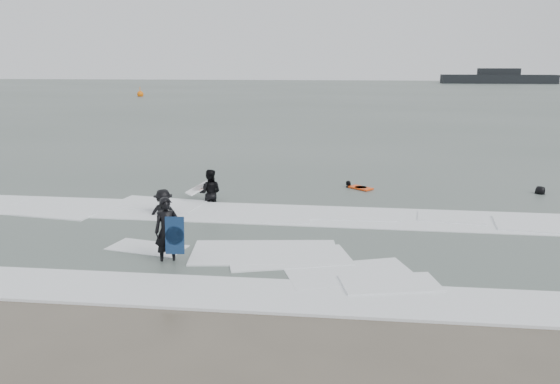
# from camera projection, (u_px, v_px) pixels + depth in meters

# --- Properties ---
(ground) EXTENTS (320.00, 320.00, 0.00)m
(ground) POSITION_uv_depth(u_px,v_px,m) (252.00, 285.00, 12.89)
(ground) COLOR brown
(ground) RESTS_ON ground
(sea) EXTENTS (320.00, 320.00, 0.00)m
(sea) POSITION_uv_depth(u_px,v_px,m) (340.00, 95.00, 90.05)
(sea) COLOR #47544C
(sea) RESTS_ON ground
(surfer_centre) EXTENTS (0.77, 0.64, 1.80)m
(surfer_centre) POSITION_uv_depth(u_px,v_px,m) (169.00, 263.00, 14.32)
(surfer_centre) COLOR black
(surfer_centre) RESTS_ON ground
(surfer_wading) EXTENTS (0.93, 0.76, 1.82)m
(surfer_wading) POSITION_uv_depth(u_px,v_px,m) (210.00, 202.00, 20.60)
(surfer_wading) COLOR black
(surfer_wading) RESTS_ON ground
(surfer_breaker) EXTENTS (1.32, 1.25, 1.79)m
(surfer_breaker) POSITION_uv_depth(u_px,v_px,m) (164.00, 216.00, 18.72)
(surfer_breaker) COLOR black
(surfer_breaker) RESTS_ON ground
(surfer_right_near) EXTENTS (0.94, 0.61, 1.48)m
(surfer_right_near) POSITION_uv_depth(u_px,v_px,m) (349.00, 189.00, 22.87)
(surfer_right_near) COLOR black
(surfer_right_near) RESTS_ON ground
(surfer_right_far) EXTENTS (0.87, 0.87, 1.52)m
(surfer_right_far) POSITION_uv_depth(u_px,v_px,m) (540.00, 195.00, 21.70)
(surfer_right_far) COLOR black
(surfer_right_far) RESTS_ON ground
(surf_foam) EXTENTS (30.03, 9.06, 0.09)m
(surf_foam) POSITION_uv_depth(u_px,v_px,m) (274.00, 236.00, 16.45)
(surf_foam) COLOR white
(surf_foam) RESTS_ON ground
(bodyboards) EXTENTS (7.10, 10.04, 1.25)m
(bodyboards) POSITION_uv_depth(u_px,v_px,m) (258.00, 199.00, 19.01)
(bodyboards) COLOR #0F2548
(bodyboards) RESTS_ON ground
(buoy) EXTENTS (1.00, 1.00, 1.65)m
(buoy) POSITION_uv_depth(u_px,v_px,m) (140.00, 94.00, 85.65)
(buoy) COLOR orange
(buoy) RESTS_ON ground
(vessel_horizon) EXTENTS (28.46, 5.08, 3.86)m
(vessel_horizon) POSITION_uv_depth(u_px,v_px,m) (498.00, 78.00, 140.87)
(vessel_horizon) COLOR black
(vessel_horizon) RESTS_ON ground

